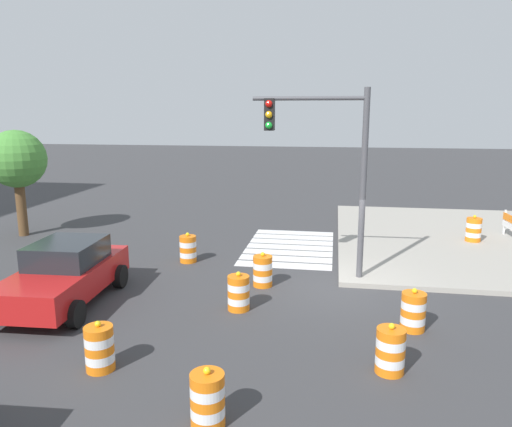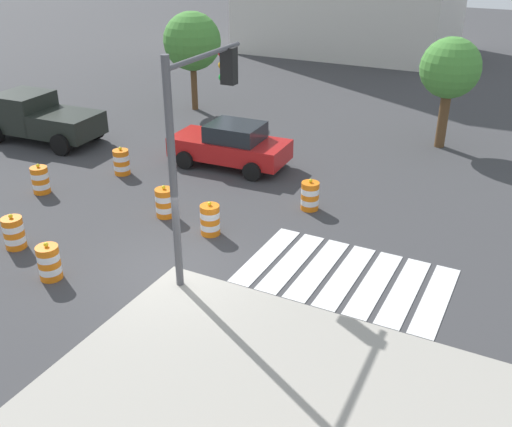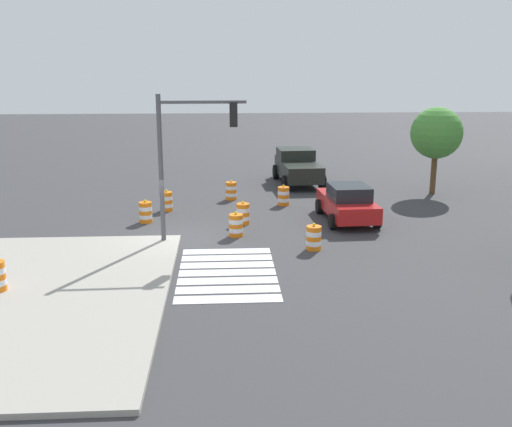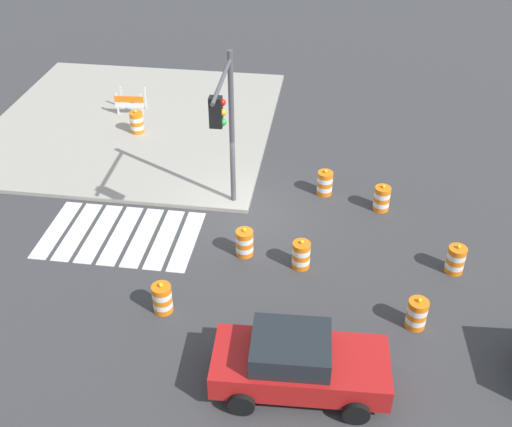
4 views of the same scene
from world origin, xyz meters
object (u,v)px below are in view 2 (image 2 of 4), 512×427
at_px(traffic_barrel_median_far, 14,233).
at_px(street_tree_streetside_mid, 450,69).
at_px(traffic_barrel_far_curb, 310,196).
at_px(sports_car, 231,145).
at_px(street_tree_streetside_near, 192,42).
at_px(traffic_barrel_near_corner, 210,220).
at_px(traffic_barrel_crosswalk_end, 165,203).
at_px(traffic_barrel_opposite_curb, 122,162).
at_px(traffic_barrel_median_near, 49,262).
at_px(pickup_truck, 36,117).
at_px(traffic_light_pole, 197,122).
at_px(traffic_barrel_lane_center, 40,180).

bearing_deg(traffic_barrel_median_far, street_tree_streetside_mid, 57.81).
distance_m(traffic_barrel_median_far, traffic_barrel_far_curb, 8.66).
xyz_separation_m(sports_car, street_tree_streetside_near, (-5.23, 5.69, 2.38)).
xyz_separation_m(traffic_barrel_near_corner, street_tree_streetside_near, (-7.34, 10.62, 2.74)).
bearing_deg(traffic_barrel_crosswalk_end, traffic_barrel_opposite_curb, 148.02).
relative_size(sports_car, traffic_barrel_median_far, 4.30).
bearing_deg(traffic_barrel_opposite_curb, traffic_barrel_median_near, -65.79).
xyz_separation_m(pickup_truck, traffic_barrel_far_curb, (12.49, -0.95, -0.52)).
distance_m(traffic_barrel_median_far, street_tree_streetside_mid, 16.48).
bearing_deg(street_tree_streetside_mid, street_tree_streetside_near, 179.98).
height_order(traffic_barrel_median_far, street_tree_streetside_near, street_tree_streetside_near).
height_order(traffic_light_pole, street_tree_streetside_near, traffic_light_pole).
bearing_deg(sports_car, traffic_barrel_crosswalk_end, -86.44).
bearing_deg(pickup_truck, traffic_light_pole, -25.55).
height_order(sports_car, traffic_barrel_far_curb, sports_car).
bearing_deg(traffic_barrel_median_far, street_tree_streetside_near, 102.23).
distance_m(traffic_barrel_near_corner, street_tree_streetside_near, 13.20).
relative_size(pickup_truck, traffic_barrel_near_corner, 5.16).
distance_m(traffic_barrel_far_curb, traffic_barrel_lane_center, 8.90).
bearing_deg(traffic_barrel_far_curb, traffic_barrel_median_near, -122.29).
relative_size(traffic_barrel_crosswalk_end, traffic_barrel_median_far, 1.00).
distance_m(traffic_barrel_median_near, traffic_barrel_median_far, 2.15).
relative_size(traffic_barrel_median_far, traffic_barrel_lane_center, 1.00).
bearing_deg(traffic_barrel_crosswalk_end, pickup_truck, 158.58).
bearing_deg(traffic_barrel_near_corner, traffic_light_pole, -64.31).
height_order(traffic_barrel_opposite_curb, street_tree_streetside_mid, street_tree_streetside_mid).
relative_size(traffic_barrel_crosswalk_end, street_tree_streetside_mid, 0.24).
distance_m(traffic_barrel_lane_center, street_tree_streetside_near, 11.09).
distance_m(sports_car, traffic_light_pole, 7.83).
height_order(traffic_barrel_lane_center, street_tree_streetside_mid, street_tree_streetside_mid).
distance_m(pickup_truck, traffic_barrel_median_near, 11.27).
height_order(sports_car, traffic_barrel_near_corner, sports_car).
height_order(sports_car, street_tree_streetside_mid, street_tree_streetside_mid).
xyz_separation_m(traffic_barrel_median_far, traffic_barrel_far_curb, (6.26, 5.98, 0.00)).
relative_size(pickup_truck, traffic_barrel_far_curb, 5.16).
xyz_separation_m(traffic_barrel_opposite_curb, street_tree_streetside_near, (-2.17, 8.18, 2.74)).
xyz_separation_m(traffic_barrel_far_curb, street_tree_streetside_near, (-9.24, 7.79, 2.74)).
bearing_deg(sports_car, traffic_barrel_lane_center, -131.23).
bearing_deg(traffic_light_pole, street_tree_streetside_near, 123.53).
bearing_deg(street_tree_streetside_near, traffic_barrel_crosswalk_end, -61.75).
distance_m(traffic_barrel_opposite_curb, street_tree_streetside_mid, 12.79).
distance_m(traffic_barrel_median_far, traffic_light_pole, 6.38).
distance_m(traffic_barrel_crosswalk_end, traffic_barrel_median_near, 4.25).
height_order(traffic_barrel_near_corner, traffic_barrel_lane_center, same).
height_order(traffic_barrel_median_far, traffic_barrel_lane_center, same).
xyz_separation_m(traffic_barrel_near_corner, traffic_light_pole, (0.80, -1.65, 3.46)).
distance_m(sports_car, traffic_barrel_near_corner, 5.38).
bearing_deg(traffic_barrel_far_curb, traffic_light_pole, -103.84).
distance_m(traffic_barrel_near_corner, traffic_barrel_far_curb, 3.41).
xyz_separation_m(sports_car, traffic_light_pole, (2.90, -6.59, 3.10)).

